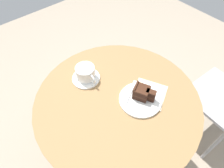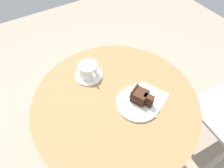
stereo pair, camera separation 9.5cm
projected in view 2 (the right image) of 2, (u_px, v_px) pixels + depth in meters
name	position (u px, v px, depth m)	size (l,w,h in m)	color
ground_plane	(114.00, 155.00, 1.52)	(4.40, 4.40, 0.01)	gray
cafe_table	(115.00, 113.00, 1.04)	(0.79, 0.79, 0.73)	olive
saucer	(89.00, 75.00, 1.04)	(0.14, 0.14, 0.01)	white
coffee_cup	(88.00, 70.00, 1.01)	(0.13, 0.10, 0.07)	white
teaspoon	(83.00, 70.00, 1.05)	(0.07, 0.08, 0.00)	#B7B7BC
cake_plate	(138.00, 103.00, 0.93)	(0.20, 0.20, 0.01)	white
cake_slice	(141.00, 97.00, 0.90)	(0.11, 0.08, 0.07)	black
fork	(132.00, 92.00, 0.96)	(0.08, 0.14, 0.00)	#B7B7BC
napkin	(148.00, 99.00, 0.94)	(0.21, 0.22, 0.00)	beige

